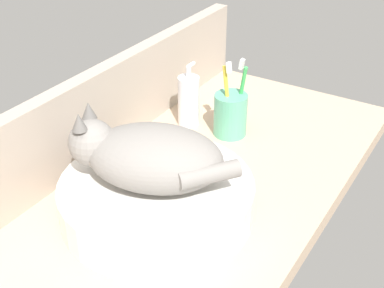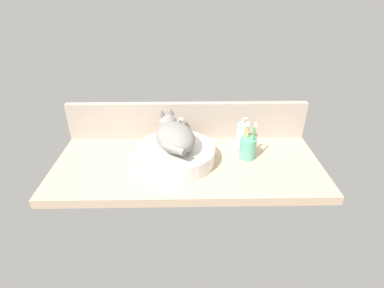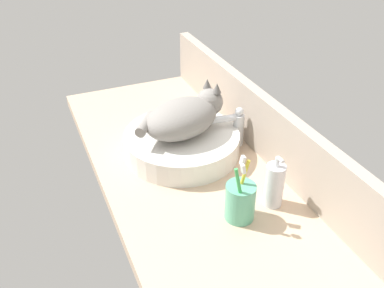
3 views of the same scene
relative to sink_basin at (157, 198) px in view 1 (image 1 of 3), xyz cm
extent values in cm
cube|color=tan|center=(5.50, -1.10, -5.60)|extent=(123.02, 53.21, 4.00)
cube|color=#AD9E8E|center=(5.50, 23.70, 6.15)|extent=(123.02, 3.60, 19.51)
cylinder|color=silver|center=(0.00, 0.00, 0.00)|extent=(36.59, 36.59, 7.21)
ellipsoid|color=gray|center=(0.00, 0.00, 9.10)|extent=(24.18, 29.16, 11.00)
sphere|color=gray|center=(-3.85, 11.23, 10.60)|extent=(8.80, 8.80, 8.80)
cone|color=#635F5B|center=(-6.25, 11.47, 16.00)|extent=(2.80, 2.80, 3.20)
cone|color=#635F5B|center=(-2.09, 12.89, 16.00)|extent=(2.80, 2.80, 3.20)
cylinder|color=gray|center=(-0.17, -11.29, 9.60)|extent=(10.73, 9.14, 3.20)
cylinder|color=silver|center=(2.46, 18.90, 1.90)|extent=(3.60, 3.60, 11.00)
cylinder|color=silver|center=(1.81, 13.94, 6.80)|extent=(3.47, 10.20, 2.20)
sphere|color=silver|center=(2.46, 18.90, 8.60)|extent=(2.80, 2.80, 2.80)
cylinder|color=silver|center=(32.74, 13.40, 2.67)|extent=(5.21, 5.21, 12.55)
cylinder|color=silver|center=(32.74, 13.40, 10.35)|extent=(1.20, 1.20, 2.80)
cylinder|color=silver|center=(33.94, 13.40, 11.75)|extent=(2.20, 1.00, 1.00)
cylinder|color=#5BB28E|center=(33.89, 2.54, 1.52)|extent=(7.85, 7.85, 10.25)
cylinder|color=green|center=(36.08, 1.33, 5.30)|extent=(2.53, 3.86, 16.90)
cube|color=white|center=(36.08, 1.33, 13.80)|extent=(1.44, 1.21, 2.61)
cylinder|color=yellow|center=(32.93, 2.91, 5.30)|extent=(1.99, 3.72, 16.94)
cube|color=white|center=(32.93, 2.91, 13.80)|extent=(1.36, 1.19, 2.57)
camera|label=1|loc=(-64.95, -47.98, 61.33)|focal=50.00mm
camera|label=2|loc=(5.12, -118.34, 72.59)|focal=28.00mm
camera|label=3|loc=(106.51, -41.84, 73.53)|focal=40.00mm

